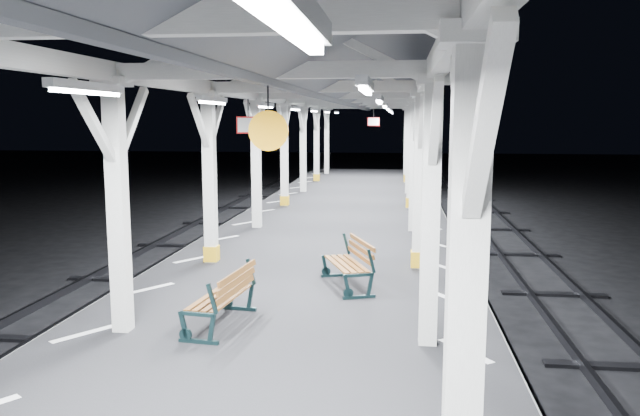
# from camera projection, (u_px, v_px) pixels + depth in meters

# --- Properties ---
(ground) EXTENTS (120.00, 120.00, 0.00)m
(ground) POSITION_uv_depth(u_px,v_px,m) (296.00, 353.00, 10.17)
(ground) COLOR black
(ground) RESTS_ON ground
(platform) EXTENTS (6.00, 50.00, 1.00)m
(platform) POSITION_uv_depth(u_px,v_px,m) (296.00, 324.00, 10.10)
(platform) COLOR black
(platform) RESTS_ON ground
(hazard_stripes_left) EXTENTS (1.00, 48.00, 0.01)m
(hazard_stripes_left) POSITION_uv_depth(u_px,v_px,m) (150.00, 289.00, 10.33)
(hazard_stripes_left) COLOR silver
(hazard_stripes_left) RESTS_ON platform
(hazard_stripes_right) EXTENTS (1.00, 48.00, 0.01)m
(hazard_stripes_right) POSITION_uv_depth(u_px,v_px,m) (450.00, 299.00, 9.73)
(hazard_stripes_right) COLOR silver
(hazard_stripes_right) RESTS_ON platform
(track_left) EXTENTS (2.20, 60.00, 0.16)m
(track_left) POSITION_uv_depth(u_px,v_px,m) (11.00, 336.00, 10.78)
(track_left) COLOR #2D2D33
(track_left) RESTS_ON ground
(track_right) EXTENTS (2.20, 60.00, 0.16)m
(track_right) POSITION_uv_depth(u_px,v_px,m) (618.00, 363.00, 9.55)
(track_right) COLOR #2D2D33
(track_right) RESTS_ON ground
(canopy) EXTENTS (5.40, 49.00, 4.65)m
(canopy) POSITION_uv_depth(u_px,v_px,m) (294.00, 68.00, 9.51)
(canopy) COLOR silver
(canopy) RESTS_ON platform
(bench_near) EXTENTS (0.70, 1.52, 0.80)m
(bench_near) POSITION_uv_depth(u_px,v_px,m) (226.00, 296.00, 8.42)
(bench_near) COLOR black
(bench_near) RESTS_ON platform
(bench_mid) EXTENTS (1.01, 1.56, 0.80)m
(bench_mid) POSITION_uv_depth(u_px,v_px,m) (352.00, 262.00, 10.40)
(bench_mid) COLOR black
(bench_mid) RESTS_ON platform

